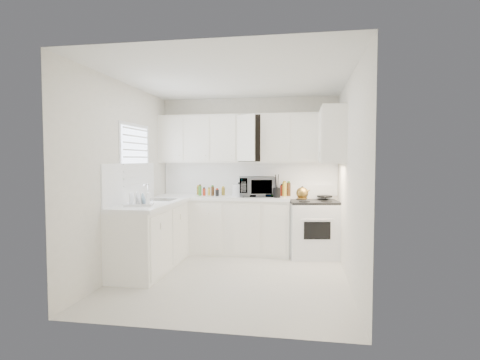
% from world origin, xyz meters
% --- Properties ---
extents(floor, '(3.20, 3.20, 0.00)m').
position_xyz_m(floor, '(0.00, 0.00, 0.00)').
color(floor, silver).
rests_on(floor, ground).
extents(ceiling, '(3.20, 3.20, 0.00)m').
position_xyz_m(ceiling, '(0.00, 0.00, 2.60)').
color(ceiling, white).
rests_on(ceiling, ground).
extents(wall_back, '(3.00, 0.00, 3.00)m').
position_xyz_m(wall_back, '(0.00, 1.60, 1.30)').
color(wall_back, white).
rests_on(wall_back, ground).
extents(wall_front, '(3.00, 0.00, 3.00)m').
position_xyz_m(wall_front, '(0.00, -1.60, 1.30)').
color(wall_front, white).
rests_on(wall_front, ground).
extents(wall_left, '(0.00, 3.20, 3.20)m').
position_xyz_m(wall_left, '(-1.50, 0.00, 1.30)').
color(wall_left, white).
rests_on(wall_left, ground).
extents(wall_right, '(0.00, 3.20, 3.20)m').
position_xyz_m(wall_right, '(1.50, 0.00, 1.30)').
color(wall_right, white).
rests_on(wall_right, ground).
extents(window_blinds, '(0.06, 0.96, 1.06)m').
position_xyz_m(window_blinds, '(-1.48, 0.35, 1.55)').
color(window_blinds, white).
rests_on(window_blinds, wall_left).
extents(lower_cabinets_back, '(2.22, 0.60, 0.90)m').
position_xyz_m(lower_cabinets_back, '(-0.39, 1.30, 0.45)').
color(lower_cabinets_back, white).
rests_on(lower_cabinets_back, floor).
extents(lower_cabinets_left, '(0.60, 1.60, 0.90)m').
position_xyz_m(lower_cabinets_left, '(-1.20, 0.20, 0.45)').
color(lower_cabinets_left, white).
rests_on(lower_cabinets_left, floor).
extents(countertop_back, '(2.24, 0.64, 0.05)m').
position_xyz_m(countertop_back, '(-0.39, 1.29, 0.93)').
color(countertop_back, white).
rests_on(countertop_back, lower_cabinets_back).
extents(countertop_left, '(0.64, 1.62, 0.05)m').
position_xyz_m(countertop_left, '(-1.19, 0.20, 0.93)').
color(countertop_left, white).
rests_on(countertop_left, lower_cabinets_left).
extents(backsplash_back, '(2.98, 0.02, 0.55)m').
position_xyz_m(backsplash_back, '(0.00, 1.59, 1.23)').
color(backsplash_back, white).
rests_on(backsplash_back, wall_back).
extents(backsplash_left, '(0.02, 1.60, 0.55)m').
position_xyz_m(backsplash_left, '(-1.49, 0.20, 1.23)').
color(backsplash_left, white).
rests_on(backsplash_left, wall_left).
extents(upper_cabinets_back, '(3.00, 0.33, 0.80)m').
position_xyz_m(upper_cabinets_back, '(0.00, 1.44, 1.50)').
color(upper_cabinets_back, white).
rests_on(upper_cabinets_back, wall_back).
extents(upper_cabinets_right, '(0.33, 0.90, 0.80)m').
position_xyz_m(upper_cabinets_right, '(1.33, 0.82, 1.50)').
color(upper_cabinets_right, white).
rests_on(upper_cabinets_right, wall_right).
extents(sink, '(0.42, 0.38, 0.30)m').
position_xyz_m(sink, '(-1.19, 0.55, 1.07)').
color(sink, gray).
rests_on(sink, countertop_left).
extents(stove, '(0.83, 0.72, 1.15)m').
position_xyz_m(stove, '(1.10, 1.26, 0.58)').
color(stove, white).
rests_on(stove, floor).
extents(tea_kettle, '(0.26, 0.23, 0.21)m').
position_xyz_m(tea_kettle, '(0.92, 1.10, 1.05)').
color(tea_kettle, olive).
rests_on(tea_kettle, stove).
extents(frying_pan, '(0.25, 0.42, 0.04)m').
position_xyz_m(frying_pan, '(1.28, 1.42, 0.96)').
color(frying_pan, black).
rests_on(frying_pan, stove).
extents(microwave, '(0.63, 0.42, 0.39)m').
position_xyz_m(microwave, '(0.18, 1.31, 1.15)').
color(microwave, gray).
rests_on(microwave, countertop_back).
extents(rice_cooker, '(0.28, 0.28, 0.22)m').
position_xyz_m(rice_cooker, '(-0.13, 1.36, 1.06)').
color(rice_cooker, white).
rests_on(rice_cooker, countertop_back).
extents(paper_towel, '(0.12, 0.12, 0.27)m').
position_xyz_m(paper_towel, '(-0.02, 1.45, 1.08)').
color(paper_towel, white).
rests_on(paper_towel, countertop_back).
extents(utensil_crock, '(0.15, 0.15, 0.38)m').
position_xyz_m(utensil_crock, '(0.52, 1.15, 1.14)').
color(utensil_crock, black).
rests_on(utensil_crock, countertop_back).
extents(dish_rack, '(0.41, 0.35, 0.20)m').
position_xyz_m(dish_rack, '(-1.21, -0.15, 1.05)').
color(dish_rack, white).
rests_on(dish_rack, countertop_left).
extents(spice_left_0, '(0.06, 0.06, 0.13)m').
position_xyz_m(spice_left_0, '(-0.85, 1.42, 1.02)').
color(spice_left_0, olive).
rests_on(spice_left_0, countertop_back).
extents(spice_left_1, '(0.06, 0.06, 0.13)m').
position_xyz_m(spice_left_1, '(-0.78, 1.33, 1.02)').
color(spice_left_1, '#3D7D29').
rests_on(spice_left_1, countertop_back).
extents(spice_left_2, '(0.06, 0.06, 0.13)m').
position_xyz_m(spice_left_2, '(-0.70, 1.42, 1.02)').
color(spice_left_2, red).
rests_on(spice_left_2, countertop_back).
extents(spice_left_3, '(0.06, 0.06, 0.13)m').
position_xyz_m(spice_left_3, '(-0.62, 1.33, 1.02)').
color(spice_left_3, yellow).
rests_on(spice_left_3, countertop_back).
extents(spice_left_4, '(0.06, 0.06, 0.13)m').
position_xyz_m(spice_left_4, '(-0.55, 1.42, 1.02)').
color(spice_left_4, '#4E3016').
rests_on(spice_left_4, countertop_back).
extents(spice_left_5, '(0.06, 0.06, 0.13)m').
position_xyz_m(spice_left_5, '(-0.47, 1.33, 1.02)').
color(spice_left_5, black).
rests_on(spice_left_5, countertop_back).
extents(spice_left_6, '(0.06, 0.06, 0.13)m').
position_xyz_m(spice_left_6, '(-0.40, 1.42, 1.02)').
color(spice_left_6, olive).
rests_on(spice_left_6, countertop_back).
extents(sauce_right_0, '(0.06, 0.06, 0.19)m').
position_xyz_m(sauce_right_0, '(0.58, 1.46, 1.05)').
color(sauce_right_0, red).
rests_on(sauce_right_0, countertop_back).
extents(sauce_right_1, '(0.06, 0.06, 0.19)m').
position_xyz_m(sauce_right_1, '(0.64, 1.40, 1.05)').
color(sauce_right_1, yellow).
rests_on(sauce_right_1, countertop_back).
extents(sauce_right_2, '(0.06, 0.06, 0.19)m').
position_xyz_m(sauce_right_2, '(0.69, 1.46, 1.05)').
color(sauce_right_2, '#4E3016').
rests_on(sauce_right_2, countertop_back).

